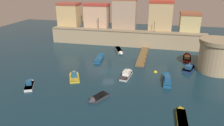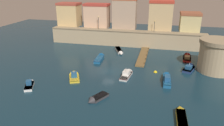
{
  "view_description": "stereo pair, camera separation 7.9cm",
  "coord_description": "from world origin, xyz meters",
  "px_view_note": "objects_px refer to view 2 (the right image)",
  "views": [
    {
      "loc": [
        10.63,
        -41.43,
        18.11
      ],
      "look_at": [
        0.0,
        3.29,
        0.7
      ],
      "focal_mm": 34.6,
      "sensor_mm": 36.0,
      "label": 1
    },
    {
      "loc": [
        10.71,
        -41.42,
        18.11
      ],
      "look_at": [
        0.0,
        3.29,
        0.7
      ],
      "focal_mm": 34.6,
      "sensor_mm": 36.0,
      "label": 2
    }
  ],
  "objects_px": {
    "moored_boat_7": "(181,118)",
    "mooring_buoy_0": "(138,64)",
    "moored_boat_2": "(100,57)",
    "mooring_buoy_1": "(155,72)",
    "quay_lamp_0": "(98,21)",
    "moored_boat_6": "(30,84)",
    "moored_boat_8": "(187,57)",
    "moored_boat_4": "(119,51)",
    "moored_boat_3": "(167,78)",
    "moored_boat_0": "(190,68)",
    "moored_boat_1": "(96,99)",
    "quay_lamp_1": "(154,24)",
    "fortress_tower": "(217,56)",
    "moored_boat_5": "(127,73)",
    "moored_boat_9": "(74,76)"
  },
  "relations": [
    {
      "from": "moored_boat_7",
      "to": "mooring_buoy_0",
      "type": "xyz_separation_m",
      "value": [
        -8.42,
        20.32,
        -0.36
      ]
    },
    {
      "from": "moored_boat_2",
      "to": "mooring_buoy_1",
      "type": "distance_m",
      "value": 15.01
    },
    {
      "from": "quay_lamp_0",
      "to": "moored_boat_6",
      "type": "height_order",
      "value": "quay_lamp_0"
    },
    {
      "from": "moored_boat_2",
      "to": "mooring_buoy_0",
      "type": "distance_m",
      "value": 9.96
    },
    {
      "from": "quay_lamp_0",
      "to": "moored_boat_8",
      "type": "distance_m",
      "value": 27.33
    },
    {
      "from": "moored_boat_4",
      "to": "moored_boat_8",
      "type": "distance_m",
      "value": 17.52
    },
    {
      "from": "quay_lamp_0",
      "to": "moored_boat_3",
      "type": "relative_size",
      "value": 0.55
    },
    {
      "from": "moored_boat_0",
      "to": "moored_boat_1",
      "type": "xyz_separation_m",
      "value": [
        -16.1,
        -17.27,
        -0.13
      ]
    },
    {
      "from": "quay_lamp_1",
      "to": "moored_boat_0",
      "type": "xyz_separation_m",
      "value": [
        8.85,
        -15.2,
        -6.44
      ]
    },
    {
      "from": "fortress_tower",
      "to": "moored_boat_6",
      "type": "bearing_deg",
      "value": -156.08
    },
    {
      "from": "fortress_tower",
      "to": "moored_boat_1",
      "type": "relative_size",
      "value": 1.82
    },
    {
      "from": "fortress_tower",
      "to": "moored_boat_5",
      "type": "height_order",
      "value": "fortress_tower"
    },
    {
      "from": "moored_boat_0",
      "to": "moored_boat_5",
      "type": "height_order",
      "value": "moored_boat_5"
    },
    {
      "from": "mooring_buoy_0",
      "to": "moored_boat_5",
      "type": "bearing_deg",
      "value": -101.93
    },
    {
      "from": "moored_boat_4",
      "to": "quay_lamp_0",
      "type": "bearing_deg",
      "value": -152.96
    },
    {
      "from": "moored_boat_1",
      "to": "moored_boat_9",
      "type": "height_order",
      "value": "moored_boat_9"
    },
    {
      "from": "moored_boat_6",
      "to": "mooring_buoy_0",
      "type": "distance_m",
      "value": 24.14
    },
    {
      "from": "mooring_buoy_1",
      "to": "fortress_tower",
      "type": "bearing_deg",
      "value": 16.18
    },
    {
      "from": "moored_boat_5",
      "to": "mooring_buoy_1",
      "type": "height_order",
      "value": "moored_boat_5"
    },
    {
      "from": "quay_lamp_1",
      "to": "moored_boat_5",
      "type": "xyz_separation_m",
      "value": [
        -3.91,
        -21.41,
        -6.44
      ]
    },
    {
      "from": "moored_boat_1",
      "to": "mooring_buoy_1",
      "type": "height_order",
      "value": "moored_boat_1"
    },
    {
      "from": "fortress_tower",
      "to": "moored_boat_2",
      "type": "bearing_deg",
      "value": 175.56
    },
    {
      "from": "moored_boat_2",
      "to": "moored_boat_7",
      "type": "height_order",
      "value": "moored_boat_2"
    },
    {
      "from": "moored_boat_3",
      "to": "moored_boat_8",
      "type": "xyz_separation_m",
      "value": [
        4.95,
        14.61,
        -0.16
      ]
    },
    {
      "from": "moored_boat_0",
      "to": "mooring_buoy_0",
      "type": "bearing_deg",
      "value": 107.88
    },
    {
      "from": "moored_boat_3",
      "to": "moored_boat_2",
      "type": "bearing_deg",
      "value": 58.8
    },
    {
      "from": "moored_boat_4",
      "to": "moored_boat_7",
      "type": "xyz_separation_m",
      "value": [
        14.57,
        -28.09,
        0.01
      ]
    },
    {
      "from": "quay_lamp_1",
      "to": "moored_boat_6",
      "type": "xyz_separation_m",
      "value": [
        -20.7,
        -30.36,
        -6.45
      ]
    },
    {
      "from": "moored_boat_5",
      "to": "fortress_tower",
      "type": "bearing_deg",
      "value": -63.76
    },
    {
      "from": "moored_boat_2",
      "to": "quay_lamp_0",
      "type": "bearing_deg",
      "value": 14.47
    },
    {
      "from": "moored_boat_4",
      "to": "mooring_buoy_1",
      "type": "height_order",
      "value": "moored_boat_4"
    },
    {
      "from": "moored_boat_0",
      "to": "quay_lamp_0",
      "type": "bearing_deg",
      "value": 80.2
    },
    {
      "from": "quay_lamp_1",
      "to": "moored_boat_1",
      "type": "distance_m",
      "value": 33.92
    },
    {
      "from": "quay_lamp_0",
      "to": "mooring_buoy_1",
      "type": "bearing_deg",
      "value": -45.73
    },
    {
      "from": "moored_boat_0",
      "to": "mooring_buoy_1",
      "type": "xyz_separation_m",
      "value": [
        -7.22,
        -3.36,
        -0.38
      ]
    },
    {
      "from": "moored_boat_3",
      "to": "mooring_buoy_0",
      "type": "height_order",
      "value": "moored_boat_3"
    },
    {
      "from": "moored_boat_1",
      "to": "moored_boat_6",
      "type": "distance_m",
      "value": 13.61
    },
    {
      "from": "moored_boat_4",
      "to": "moored_boat_7",
      "type": "bearing_deg",
      "value": 5.25
    },
    {
      "from": "moored_boat_2",
      "to": "moored_boat_3",
      "type": "distance_m",
      "value": 18.67
    },
    {
      "from": "fortress_tower",
      "to": "quay_lamp_1",
      "type": "xyz_separation_m",
      "value": [
        -14.01,
        14.97,
        3.27
      ]
    },
    {
      "from": "mooring_buoy_0",
      "to": "moored_boat_2",
      "type": "bearing_deg",
      "value": 170.61
    },
    {
      "from": "quay_lamp_1",
      "to": "moored_boat_2",
      "type": "relative_size",
      "value": 0.48
    },
    {
      "from": "moored_boat_0",
      "to": "moored_boat_2",
      "type": "bearing_deg",
      "value": 105.04
    },
    {
      "from": "quay_lamp_1",
      "to": "moored_boat_6",
      "type": "height_order",
      "value": "quay_lamp_1"
    },
    {
      "from": "quay_lamp_1",
      "to": "moored_boat_1",
      "type": "height_order",
      "value": "quay_lamp_1"
    },
    {
      "from": "mooring_buoy_0",
      "to": "mooring_buoy_1",
      "type": "bearing_deg",
      "value": -44.45
    },
    {
      "from": "moored_boat_0",
      "to": "moored_boat_3",
      "type": "xyz_separation_m",
      "value": [
        -4.91,
        -6.97,
        0.11
      ]
    },
    {
      "from": "quay_lamp_0",
      "to": "moored_boat_4",
      "type": "height_order",
      "value": "quay_lamp_0"
    },
    {
      "from": "moored_boat_0",
      "to": "moored_boat_7",
      "type": "xyz_separation_m",
      "value": [
        -2.88,
        -19.66,
        -0.02
      ]
    },
    {
      "from": "fortress_tower",
      "to": "quay_lamp_1",
      "type": "distance_m",
      "value": 20.76
    }
  ]
}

